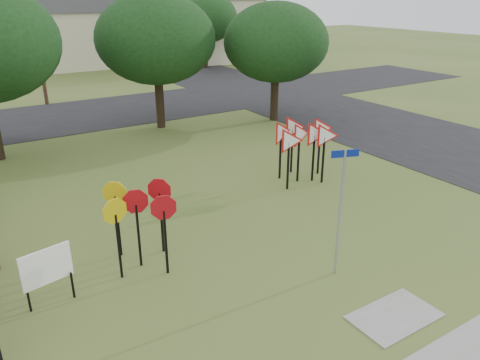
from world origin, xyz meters
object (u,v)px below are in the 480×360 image
at_px(yield_sign_cluster, 303,136).
at_px(info_board, 47,268).
at_px(street_name_sign, 340,206).
at_px(stop_sign_cluster, 138,208).

xyz_separation_m(yield_sign_cluster, info_board, (-9.84, -2.94, -0.77)).
xyz_separation_m(street_name_sign, stop_sign_cluster, (-4.01, 3.07, -0.24)).
bearing_deg(info_board, stop_sign_cluster, 11.85).
bearing_deg(street_name_sign, stop_sign_cluster, 142.52).
xyz_separation_m(stop_sign_cluster, yield_sign_cluster, (7.42, 2.44, 0.09)).
distance_m(stop_sign_cluster, yield_sign_cluster, 7.81).
bearing_deg(info_board, yield_sign_cluster, 16.66).
relative_size(yield_sign_cluster, info_board, 2.05).
height_order(street_name_sign, yield_sign_cluster, street_name_sign).
bearing_deg(yield_sign_cluster, stop_sign_cluster, -161.82).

